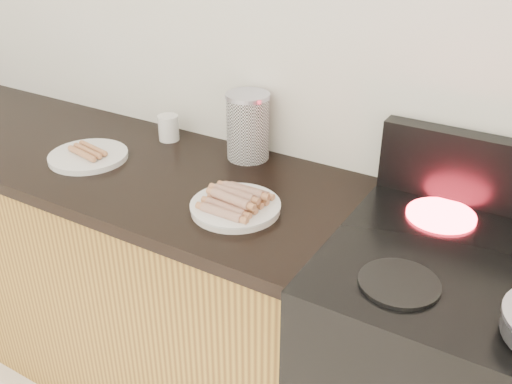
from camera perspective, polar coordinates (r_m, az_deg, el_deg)
The scene contains 11 objects.
wall_back at distance 1.78m, azimuth 1.54°, elevation 15.92°, with size 4.00×0.04×2.60m, color silver.
cabinet_base at distance 2.34m, azimuth -17.88°, elevation -5.67°, with size 2.20×0.59×0.86m, color olive.
counter_slab at distance 2.13m, azimuth -19.65°, elevation 4.45°, with size 2.20×0.62×0.04m, color black.
burner_near_left at distance 1.30m, azimuth 14.12°, elevation -8.83°, with size 0.18×0.18×0.01m, color black.
burner_far_left at distance 1.58m, azimuth 18.01°, elevation -2.22°, with size 0.18×0.18×0.01m, color #FF1E2D.
main_plate at distance 1.55m, azimuth -2.07°, elevation -1.62°, with size 0.24×0.24×0.02m, color white.
side_plate at distance 1.93m, azimuth -16.42°, elevation 3.45°, with size 0.25×0.25×0.02m, color white.
hotdog_pile at distance 1.54m, azimuth -2.09°, elevation -0.69°, with size 0.12×0.18×0.05m.
plain_sausages at distance 1.92m, azimuth -16.50°, elevation 3.96°, with size 0.13×0.09×0.02m.
canister at distance 1.82m, azimuth -0.82°, elevation 6.60°, with size 0.14×0.14×0.22m.
mug at distance 2.00m, azimuth -8.74°, elevation 6.36°, with size 0.07×0.07×0.09m, color white.
Camera 1 is at (0.86, 0.48, 1.69)m, focal length 40.00 mm.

